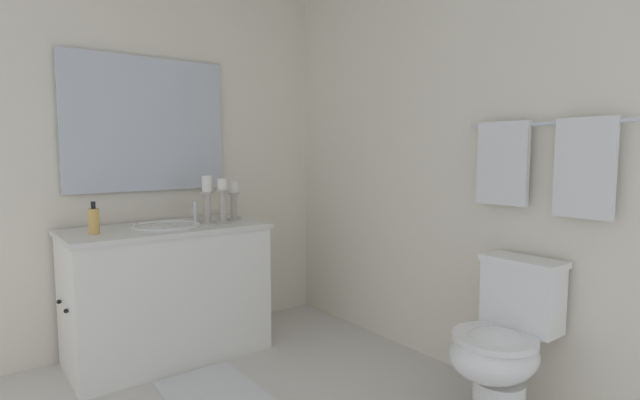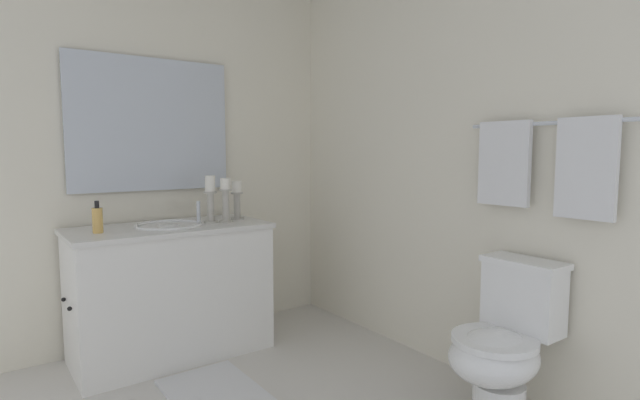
# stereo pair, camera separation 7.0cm
# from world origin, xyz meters

# --- Properties ---
(wall_back) EXTENTS (2.80, 0.04, 2.45)m
(wall_back) POSITION_xyz_m (0.00, 1.38, 1.23)
(wall_back) COLOR silver
(wall_back) RESTS_ON ground
(wall_left) EXTENTS (0.04, 2.76, 2.45)m
(wall_left) POSITION_xyz_m (-1.40, 0.00, 1.23)
(wall_left) COLOR silver
(wall_left) RESTS_ON ground
(vanity_cabinet) EXTENTS (0.58, 1.18, 0.81)m
(vanity_cabinet) POSITION_xyz_m (-1.07, 0.09, 0.41)
(vanity_cabinet) COLOR white
(vanity_cabinet) RESTS_ON ground
(sink_basin) EXTENTS (0.40, 0.40, 0.24)m
(sink_basin) POSITION_xyz_m (-1.07, 0.09, 0.77)
(sink_basin) COLOR white
(sink_basin) RESTS_ON vanity_cabinet
(mirror) EXTENTS (0.02, 1.02, 0.85)m
(mirror) POSITION_xyz_m (-1.35, 0.09, 1.44)
(mirror) COLOR silver
(candle_holder_tall) EXTENTS (0.09, 0.09, 0.25)m
(candle_holder_tall) POSITION_xyz_m (-1.10, 0.56, 0.95)
(candle_holder_tall) COLOR #B7B2A5
(candle_holder_tall) RESTS_ON vanity_cabinet
(candle_holder_short) EXTENTS (0.09, 0.09, 0.28)m
(candle_holder_short) POSITION_xyz_m (-1.00, 0.43, 0.96)
(candle_holder_short) COLOR #B7B2A5
(candle_holder_short) RESTS_ON vanity_cabinet
(candle_holder_mid) EXTENTS (0.09, 0.09, 0.30)m
(candle_holder_mid) POSITION_xyz_m (-1.05, 0.35, 0.97)
(candle_holder_mid) COLOR #B7B2A5
(candle_holder_mid) RESTS_ON vanity_cabinet
(soap_bottle) EXTENTS (0.06, 0.06, 0.18)m
(soap_bottle) POSITION_xyz_m (-1.05, -0.32, 0.89)
(soap_bottle) COLOR #E5B259
(soap_bottle) RESTS_ON vanity_cabinet
(toilet) EXTENTS (0.39, 0.54, 0.75)m
(toilet) POSITION_xyz_m (0.57, 1.10, 0.37)
(toilet) COLOR white
(toilet) RESTS_ON ground
(towel_bar) EXTENTS (0.81, 0.02, 0.02)m
(towel_bar) POSITION_xyz_m (0.61, 1.32, 1.40)
(towel_bar) COLOR silver
(towel_near_vanity) EXTENTS (0.28, 0.03, 0.42)m
(towel_near_vanity) POSITION_xyz_m (0.41, 1.30, 1.20)
(towel_near_vanity) COLOR white
(towel_near_vanity) RESTS_ON towel_bar
(towel_center) EXTENTS (0.26, 0.03, 0.45)m
(towel_center) POSITION_xyz_m (0.81, 1.30, 1.19)
(towel_center) COLOR white
(towel_center) RESTS_ON towel_bar
(bath_mat) EXTENTS (0.60, 0.44, 0.02)m
(bath_mat) POSITION_xyz_m (-0.45, 0.09, 0.01)
(bath_mat) COLOR silver
(bath_mat) RESTS_ON ground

